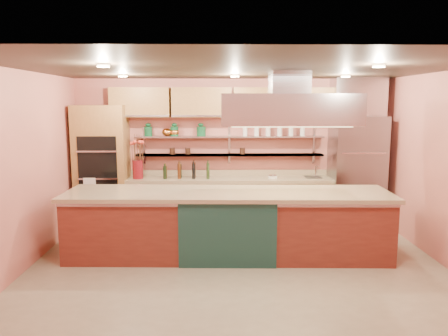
{
  "coord_description": "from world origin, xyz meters",
  "views": [
    {
      "loc": [
        -0.29,
        -5.97,
        2.36
      ],
      "look_at": [
        -0.18,
        1.0,
        1.3
      ],
      "focal_mm": 35.0,
      "sensor_mm": 36.0,
      "label": 1
    }
  ],
  "objects_px": {
    "refrigerator": "(356,172)",
    "island": "(228,224)",
    "kitchen_scale": "(272,176)",
    "green_canister": "(202,131)",
    "flower_vase": "(138,169)",
    "copper_kettle": "(167,132)"
  },
  "relations": [
    {
      "from": "refrigerator",
      "to": "island",
      "type": "xyz_separation_m",
      "value": [
        -2.48,
        -1.61,
        -0.55
      ]
    },
    {
      "from": "refrigerator",
      "to": "island",
      "type": "distance_m",
      "value": 3.01
    },
    {
      "from": "flower_vase",
      "to": "copper_kettle",
      "type": "height_order",
      "value": "copper_kettle"
    },
    {
      "from": "island",
      "to": "copper_kettle",
      "type": "distance_m",
      "value": 2.51
    },
    {
      "from": "refrigerator",
      "to": "kitchen_scale",
      "type": "height_order",
      "value": "refrigerator"
    },
    {
      "from": "flower_vase",
      "to": "copper_kettle",
      "type": "relative_size",
      "value": 1.88
    },
    {
      "from": "refrigerator",
      "to": "green_canister",
      "type": "relative_size",
      "value": 11.75
    },
    {
      "from": "island",
      "to": "kitchen_scale",
      "type": "bearing_deg",
      "value": 62.83
    },
    {
      "from": "refrigerator",
      "to": "green_canister",
      "type": "distance_m",
      "value": 3.03
    },
    {
      "from": "green_canister",
      "to": "kitchen_scale",
      "type": "bearing_deg",
      "value": -9.33
    },
    {
      "from": "refrigerator",
      "to": "kitchen_scale",
      "type": "xyz_separation_m",
      "value": [
        -1.59,
        0.01,
        -0.08
      ]
    },
    {
      "from": "island",
      "to": "green_canister",
      "type": "bearing_deg",
      "value": 105.33
    },
    {
      "from": "island",
      "to": "copper_kettle",
      "type": "xyz_separation_m",
      "value": [
        -1.12,
        1.84,
        1.28
      ]
    },
    {
      "from": "refrigerator",
      "to": "island",
      "type": "height_order",
      "value": "refrigerator"
    },
    {
      "from": "island",
      "to": "green_canister",
      "type": "relative_size",
      "value": 27.06
    },
    {
      "from": "island",
      "to": "green_canister",
      "type": "xyz_separation_m",
      "value": [
        -0.45,
        1.84,
        1.3
      ]
    },
    {
      "from": "flower_vase",
      "to": "kitchen_scale",
      "type": "height_order",
      "value": "flower_vase"
    },
    {
      "from": "refrigerator",
      "to": "flower_vase",
      "type": "relative_size",
      "value": 6.05
    },
    {
      "from": "island",
      "to": "kitchen_scale",
      "type": "xyz_separation_m",
      "value": [
        0.89,
        1.62,
        0.47
      ]
    },
    {
      "from": "kitchen_scale",
      "to": "island",
      "type": "bearing_deg",
      "value": -102.89
    },
    {
      "from": "green_canister",
      "to": "flower_vase",
      "type": "bearing_deg",
      "value": -169.61
    },
    {
      "from": "green_canister",
      "to": "island",
      "type": "bearing_deg",
      "value": -76.29
    }
  ]
}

